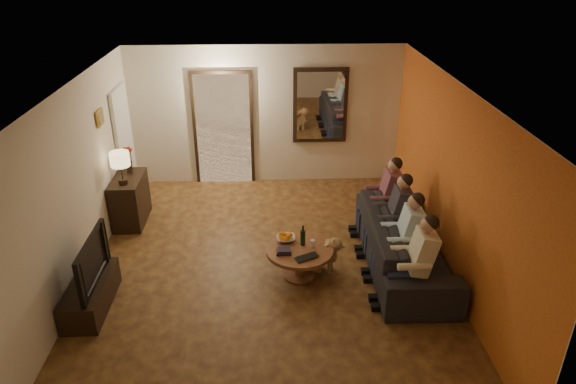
{
  "coord_description": "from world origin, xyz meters",
  "views": [
    {
      "loc": [
        0.04,
        -6.16,
        4.22
      ],
      "look_at": [
        0.3,
        0.3,
        1.05
      ],
      "focal_mm": 32.0,
      "sensor_mm": 36.0,
      "label": 1
    }
  ],
  "objects_px": {
    "sofa": "(404,242)",
    "dog": "(319,253)",
    "coffee_table": "(299,262)",
    "bowl": "(286,239)",
    "table_lamp": "(121,168)",
    "person_c": "(394,218)",
    "tv": "(84,262)",
    "laptop": "(308,259)",
    "person_d": "(385,200)",
    "dresser": "(130,200)",
    "wine_bottle": "(303,235)",
    "person_a": "(415,265)",
    "person_b": "(404,240)",
    "tv_stand": "(91,294)"
  },
  "relations": [
    {
      "from": "tv_stand",
      "to": "coffee_table",
      "type": "xyz_separation_m",
      "value": [
        2.69,
        0.56,
        0.04
      ]
    },
    {
      "from": "person_c",
      "to": "coffee_table",
      "type": "relative_size",
      "value": 1.3
    },
    {
      "from": "dresser",
      "to": "person_c",
      "type": "xyz_separation_m",
      "value": [
        4.09,
        -1.16,
        0.2
      ]
    },
    {
      "from": "tv",
      "to": "person_b",
      "type": "height_order",
      "value": "person_b"
    },
    {
      "from": "dog",
      "to": "coffee_table",
      "type": "relative_size",
      "value": 0.6
    },
    {
      "from": "tv",
      "to": "person_c",
      "type": "xyz_separation_m",
      "value": [
        4.09,
        1.08,
        -0.09
      ]
    },
    {
      "from": "tv",
      "to": "dog",
      "type": "height_order",
      "value": "tv"
    },
    {
      "from": "person_a",
      "to": "wine_bottle",
      "type": "relative_size",
      "value": 3.87
    },
    {
      "from": "tv",
      "to": "laptop",
      "type": "xyz_separation_m",
      "value": [
        2.79,
        0.28,
        -0.22
      ]
    },
    {
      "from": "coffee_table",
      "to": "bowl",
      "type": "xyz_separation_m",
      "value": [
        -0.18,
        0.22,
        0.26
      ]
    },
    {
      "from": "laptop",
      "to": "table_lamp",
      "type": "bearing_deg",
      "value": 121.92
    },
    {
      "from": "tv",
      "to": "person_b",
      "type": "relative_size",
      "value": 0.9
    },
    {
      "from": "person_d",
      "to": "laptop",
      "type": "xyz_separation_m",
      "value": [
        -1.3,
        -1.4,
        -0.14
      ]
    },
    {
      "from": "dog",
      "to": "wine_bottle",
      "type": "xyz_separation_m",
      "value": [
        -0.24,
        -0.05,
        0.32
      ]
    },
    {
      "from": "dresser",
      "to": "laptop",
      "type": "xyz_separation_m",
      "value": [
        2.79,
        -1.96,
        0.07
      ]
    },
    {
      "from": "sofa",
      "to": "coffee_table",
      "type": "xyz_separation_m",
      "value": [
        -1.5,
        -0.22,
        -0.15
      ]
    },
    {
      "from": "dog",
      "to": "laptop",
      "type": "height_order",
      "value": "dog"
    },
    {
      "from": "person_a",
      "to": "person_d",
      "type": "distance_m",
      "value": 1.8
    },
    {
      "from": "person_a",
      "to": "laptop",
      "type": "xyz_separation_m",
      "value": [
        -1.3,
        0.4,
        -0.14
      ]
    },
    {
      "from": "coffee_table",
      "to": "dresser",
      "type": "bearing_deg",
      "value": 148.03
    },
    {
      "from": "tv_stand",
      "to": "wine_bottle",
      "type": "height_order",
      "value": "wine_bottle"
    },
    {
      "from": "person_b",
      "to": "person_c",
      "type": "distance_m",
      "value": 0.6
    },
    {
      "from": "table_lamp",
      "to": "person_c",
      "type": "bearing_deg",
      "value": -12.9
    },
    {
      "from": "bowl",
      "to": "dog",
      "type": "bearing_deg",
      "value": -8.37
    },
    {
      "from": "coffee_table",
      "to": "wine_bottle",
      "type": "xyz_separation_m",
      "value": [
        0.05,
        0.1,
        0.38
      ]
    },
    {
      "from": "person_a",
      "to": "coffee_table",
      "type": "distance_m",
      "value": 1.6
    },
    {
      "from": "bowl",
      "to": "laptop",
      "type": "bearing_deg",
      "value": -60.75
    },
    {
      "from": "person_d",
      "to": "coffee_table",
      "type": "height_order",
      "value": "person_d"
    },
    {
      "from": "table_lamp",
      "to": "tv_stand",
      "type": "xyz_separation_m",
      "value": [
        0.0,
        -2.01,
        -0.87
      ]
    },
    {
      "from": "dresser",
      "to": "person_a",
      "type": "xyz_separation_m",
      "value": [
        4.09,
        -2.36,
        0.2
      ]
    },
    {
      "from": "person_a",
      "to": "person_d",
      "type": "relative_size",
      "value": 1.0
    },
    {
      "from": "bowl",
      "to": "wine_bottle",
      "type": "relative_size",
      "value": 0.84
    },
    {
      "from": "person_d",
      "to": "person_c",
      "type": "bearing_deg",
      "value": -90.0
    },
    {
      "from": "table_lamp",
      "to": "person_b",
      "type": "relative_size",
      "value": 0.45
    },
    {
      "from": "sofa",
      "to": "table_lamp",
      "type": "bearing_deg",
      "value": 74.74
    },
    {
      "from": "bowl",
      "to": "laptop",
      "type": "relative_size",
      "value": 0.79
    },
    {
      "from": "wine_bottle",
      "to": "person_a",
      "type": "bearing_deg",
      "value": -29.97
    },
    {
      "from": "person_b",
      "to": "table_lamp",
      "type": "bearing_deg",
      "value": 159.41
    },
    {
      "from": "person_c",
      "to": "dog",
      "type": "xyz_separation_m",
      "value": [
        -1.11,
        -0.37,
        -0.32
      ]
    },
    {
      "from": "sofa",
      "to": "dog",
      "type": "relative_size",
      "value": 4.6
    },
    {
      "from": "person_c",
      "to": "coffee_table",
      "type": "height_order",
      "value": "person_c"
    },
    {
      "from": "tv",
      "to": "person_d",
      "type": "relative_size",
      "value": 0.9
    },
    {
      "from": "tv",
      "to": "dresser",
      "type": "bearing_deg",
      "value": 0.0
    },
    {
      "from": "tv",
      "to": "person_d",
      "type": "height_order",
      "value": "person_d"
    },
    {
      "from": "dresser",
      "to": "sofa",
      "type": "distance_m",
      "value": 4.43
    },
    {
      "from": "tv",
      "to": "coffee_table",
      "type": "bearing_deg",
      "value": -78.27
    },
    {
      "from": "bowl",
      "to": "coffee_table",
      "type": "bearing_deg",
      "value": -50.71
    },
    {
      "from": "coffee_table",
      "to": "bowl",
      "type": "bearing_deg",
      "value": 129.29
    },
    {
      "from": "tv_stand",
      "to": "dog",
      "type": "relative_size",
      "value": 2.02
    },
    {
      "from": "wine_bottle",
      "to": "person_b",
      "type": "bearing_deg",
      "value": -7.54
    }
  ]
}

